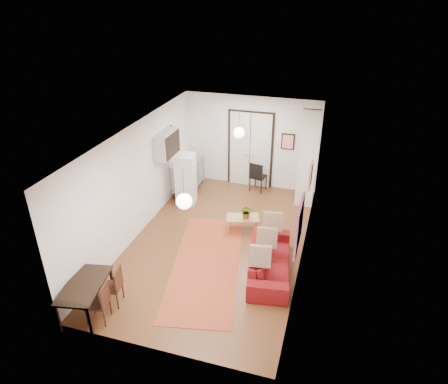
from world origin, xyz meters
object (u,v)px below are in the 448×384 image
(fridge, at_px, (186,179))
(dining_table, at_px, (84,287))
(coffee_table, at_px, (243,219))
(black_side_chair, at_px, (259,173))
(dining_chair_near, at_px, (112,281))
(sofa, at_px, (270,260))
(kitchen_counter, at_px, (188,171))
(dining_chair_far, at_px, (99,297))

(fridge, bearing_deg, dining_table, -100.77)
(coffee_table, bearing_deg, black_side_chair, 92.22)
(dining_chair_near, bearing_deg, fridge, 170.92)
(sofa, height_order, coffee_table, sofa)
(sofa, xyz_separation_m, dining_chair_near, (-2.89, -1.83, 0.16))
(kitchen_counter, relative_size, dining_chair_far, 1.58)
(kitchen_counter, height_order, black_side_chair, kitchen_counter)
(kitchen_counter, bearing_deg, dining_chair_far, -86.35)
(coffee_table, bearing_deg, fridge, 153.62)
(dining_chair_near, distance_m, dining_chair_far, 0.48)
(kitchen_counter, distance_m, dining_table, 5.49)
(dining_table, height_order, black_side_chair, black_side_chair)
(black_side_chair, bearing_deg, fridge, 51.26)
(kitchen_counter, bearing_deg, fridge, -72.17)
(coffee_table, xyz_separation_m, dining_chair_near, (-1.87, -3.37, 0.16))
(coffee_table, bearing_deg, dining_chair_near, -119.00)
(coffee_table, relative_size, black_side_chair, 0.98)
(fridge, height_order, dining_chair_far, fridge)
(fridge, xyz_separation_m, dining_table, (-0.23, -4.78, -0.16))
(dining_chair_near, bearing_deg, dining_table, -48.32)
(kitchen_counter, height_order, fridge, fridge)
(fridge, distance_m, dining_chair_near, 4.36)
(dining_chair_near, bearing_deg, black_side_chair, 152.62)
(coffee_table, bearing_deg, dining_table, -120.10)
(sofa, height_order, kitchen_counter, kitchen_counter)
(fridge, xyz_separation_m, black_side_chair, (1.88, 1.48, -0.20))
(sofa, distance_m, dining_chair_far, 3.70)
(dining_chair_near, xyz_separation_m, dining_chair_far, (0.00, -0.48, 0.00))
(sofa, height_order, dining_table, dining_table)
(coffee_table, height_order, kitchen_counter, kitchen_counter)
(coffee_table, height_order, dining_chair_far, dining_chair_far)
(coffee_table, xyz_separation_m, dining_chair_far, (-1.87, -3.85, 0.16))
(dining_chair_near, height_order, dining_chair_far, same)
(sofa, height_order, fridge, fridge)
(fridge, xyz_separation_m, dining_chair_far, (0.11, -4.83, -0.28))
(dining_table, xyz_separation_m, dining_chair_far, (0.34, -0.05, -0.12))
(sofa, relative_size, dining_table, 1.66)
(dining_chair_near, height_order, black_side_chair, black_side_chair)
(dining_chair_far, bearing_deg, fridge, 170.78)
(fridge, bearing_deg, coffee_table, -34.38)
(coffee_table, bearing_deg, dining_chair_far, -115.85)
(coffee_table, bearing_deg, kitchen_counter, 142.46)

